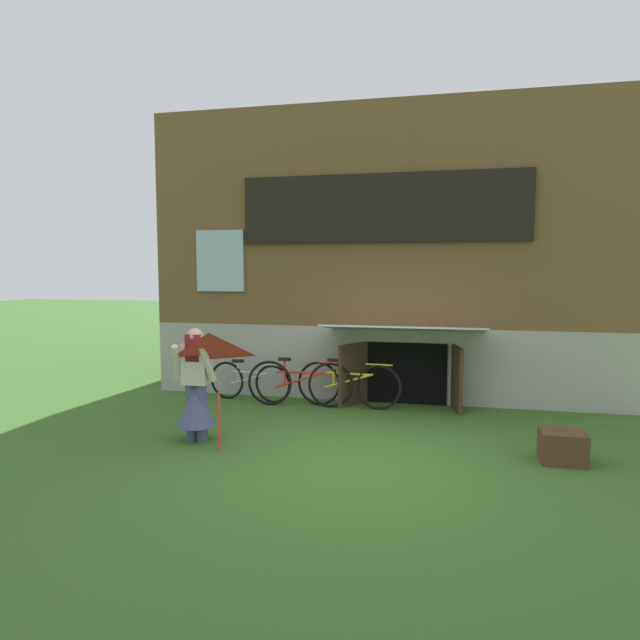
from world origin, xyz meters
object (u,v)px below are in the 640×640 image
object	(u,v)px
wooden_crate	(562,447)
bicycle_silver	(249,381)
bicycle_yellow	(348,384)
bicycle_red	(300,383)
person	(196,394)
kite	(209,362)

from	to	relation	value
wooden_crate	bicycle_silver	bearing A→B (deg)	155.84
bicycle_yellow	bicycle_red	xyz separation A→B (m)	(-0.81, -0.11, 0.01)
person	kite	bearing A→B (deg)	-53.60
bicycle_silver	wooden_crate	world-z (taller)	bicycle_silver
bicycle_silver	wooden_crate	distance (m)	5.16
bicycle_red	bicycle_silver	distance (m)	0.98
person	bicycle_red	distance (m)	2.31
bicycle_red	bicycle_silver	bearing A→B (deg)	165.87
bicycle_yellow	bicycle_red	world-z (taller)	bicycle_red
person	bicycle_silver	bearing A→B (deg)	88.92
wooden_crate	bicycle_yellow	bearing A→B (deg)	145.28
bicycle_yellow	bicycle_silver	world-z (taller)	bicycle_yellow
person	bicycle_red	xyz separation A→B (m)	(0.87, 2.13, -0.24)
bicycle_red	wooden_crate	xyz separation A→B (m)	(3.75, -1.94, -0.21)
bicycle_yellow	bicycle_red	distance (m)	0.81
person	wooden_crate	world-z (taller)	person
person	kite	world-z (taller)	person
kite	wooden_crate	distance (m)	4.36
bicycle_yellow	bicycle_silver	distance (m)	1.77
person	kite	size ratio (longest dim) A/B	1.09
kite	wooden_crate	bearing A→B (deg)	9.63
bicycle_red	wooden_crate	distance (m)	4.23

